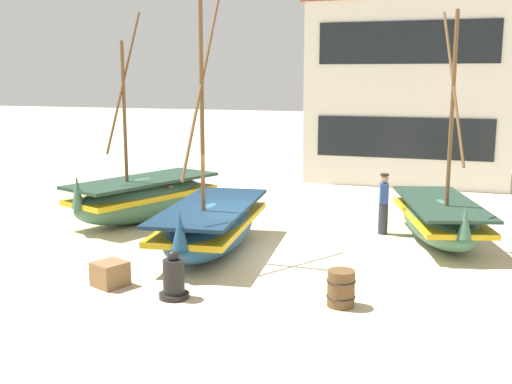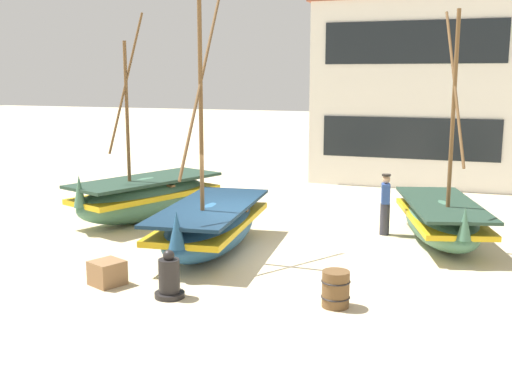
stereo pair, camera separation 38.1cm
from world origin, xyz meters
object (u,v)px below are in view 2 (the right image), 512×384
object	(u,v)px
cargo_crate	(107,273)
fishing_boat_centre_large	(442,220)
fishing_boat_near_left	(210,225)
capstan_winch	(169,278)
fishing_boat_far_right	(146,197)
fisherman_by_hull	(385,205)
wooden_barrel	(336,289)
harbor_building_main	(418,90)

from	to	relation	value
cargo_crate	fishing_boat_centre_large	bearing A→B (deg)	42.66
fishing_boat_near_left	capstan_winch	xyz separation A→B (m)	(0.58, -3.30, -0.27)
fishing_boat_far_right	capstan_winch	size ratio (longest dim) A/B	6.30
capstan_winch	fisherman_by_hull	bearing A→B (deg)	63.10
fishing_boat_centre_large	fishing_boat_far_right	size ratio (longest dim) A/B	0.97
fishing_boat_near_left	cargo_crate	xyz separation A→B (m)	(-1.00, -3.06, -0.40)
fishing_boat_centre_large	fishing_boat_far_right	xyz separation A→B (m)	(-8.54, -0.37, 0.10)
fishing_boat_far_right	cargo_crate	size ratio (longest dim) A/B	9.92
fisherman_by_hull	cargo_crate	world-z (taller)	fisherman_by_hull
fishing_boat_far_right	wooden_barrel	world-z (taller)	fishing_boat_far_right
wooden_barrel	cargo_crate	bearing A→B (deg)	-175.58
fishing_boat_near_left	fishing_boat_centre_large	size ratio (longest dim) A/B	1.10
fishing_boat_near_left	fisherman_by_hull	world-z (taller)	fishing_boat_near_left
fishing_boat_near_left	cargo_crate	world-z (taller)	fishing_boat_near_left
capstan_winch	wooden_barrel	distance (m)	3.25
fishing_boat_near_left	fishing_boat_centre_large	xyz separation A→B (m)	(5.35, 2.79, -0.05)
fishing_boat_far_right	fisherman_by_hull	distance (m)	7.06
fishing_boat_near_left	fishing_boat_far_right	bearing A→B (deg)	142.86
harbor_building_main	wooden_barrel	bearing A→B (deg)	-89.39
fishing_boat_centre_large	wooden_barrel	bearing A→B (deg)	-106.04
wooden_barrel	cargo_crate	world-z (taller)	wooden_barrel
fishing_boat_near_left	harbor_building_main	world-z (taller)	harbor_building_main
harbor_building_main	fishing_boat_far_right	bearing A→B (deg)	-122.62
fisherman_by_hull	cargo_crate	xyz separation A→B (m)	(-4.83, -6.18, -0.58)
fishing_boat_far_right	fisherman_by_hull	xyz separation A→B (m)	(7.02, 0.70, 0.12)
fisherman_by_hull	harbor_building_main	xyz separation A→B (m)	(-0.22, 9.93, 2.89)
fishing_boat_near_left	wooden_barrel	world-z (taller)	fishing_boat_near_left
fishing_boat_far_right	fisherman_by_hull	world-z (taller)	fishing_boat_far_right
fisherman_by_hull	capstan_winch	bearing A→B (deg)	-116.90
fisherman_by_hull	cargo_crate	size ratio (longest dim) A/B	2.75
fishing_boat_centre_large	cargo_crate	xyz separation A→B (m)	(-6.35, -5.85, -0.35)
capstan_winch	harbor_building_main	bearing A→B (deg)	79.50
fishing_boat_centre_large	fishing_boat_far_right	distance (m)	8.55
harbor_building_main	cargo_crate	bearing A→B (deg)	-105.96
fisherman_by_hull	fishing_boat_centre_large	bearing A→B (deg)	-12.23
fishing_boat_centre_large	fisherman_by_hull	bearing A→B (deg)	167.77
fishing_boat_near_left	fisherman_by_hull	size ratio (longest dim) A/B	3.88
fishing_boat_near_left	capstan_winch	size ratio (longest dim) A/B	6.77
fishing_boat_far_right	harbor_building_main	world-z (taller)	harbor_building_main
fisherman_by_hull	harbor_building_main	world-z (taller)	harbor_building_main
fishing_boat_far_right	fishing_boat_centre_large	bearing A→B (deg)	2.47
fisherman_by_hull	wooden_barrel	xyz separation A→B (m)	(-0.06, -5.81, -0.48)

